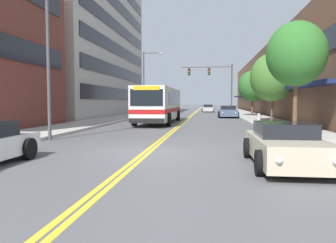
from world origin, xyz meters
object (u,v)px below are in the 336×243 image
(street_tree_right_far, at_px, (252,86))
(fire_hydrant, at_px, (259,118))
(car_dark_grey_parked_left_near, at_px, (160,111))
(car_slate_blue_parked_right_mid, at_px, (228,112))
(street_tree_right_near, at_px, (296,54))
(car_silver_moving_lead, at_px, (208,108))
(street_lamp_left_near, at_px, (54,40))
(city_bus, at_px, (160,103))
(street_lamp_left_far, at_px, (147,78))
(street_tree_right_mid, at_px, (272,77))
(car_champagne_parked_right_foreground, at_px, (285,146))
(traffic_signal_mast, at_px, (215,79))

(street_tree_right_far, distance_m, fire_hydrant, 15.49)
(car_dark_grey_parked_left_near, distance_m, car_slate_blue_parked_right_mid, 10.76)
(car_slate_blue_parked_right_mid, bearing_deg, street_tree_right_near, -83.74)
(car_silver_moving_lead, distance_m, fire_hydrant, 31.71)
(street_lamp_left_near, height_order, street_tree_right_far, street_lamp_left_near)
(car_silver_moving_lead, bearing_deg, fire_hydrant, -83.02)
(city_bus, relative_size, street_lamp_left_far, 1.59)
(car_slate_blue_parked_right_mid, distance_m, street_tree_right_near, 20.71)
(street_lamp_left_near, bearing_deg, car_slate_blue_parked_right_mid, 67.91)
(street_lamp_left_far, height_order, fire_hydrant, street_lamp_left_far)
(street_tree_right_near, bearing_deg, street_tree_right_far, 88.03)
(street_lamp_left_near, xyz_separation_m, street_lamp_left_far, (0.01, 22.77, -0.20))
(car_dark_grey_parked_left_near, distance_m, street_tree_right_mid, 19.97)
(car_champagne_parked_right_foreground, distance_m, car_slate_blue_parked_right_mid, 28.18)
(traffic_signal_mast, xyz_separation_m, street_lamp_left_near, (-7.91, -29.46, -0.11))
(city_bus, bearing_deg, street_tree_right_mid, 2.04)
(traffic_signal_mast, height_order, fire_hydrant, traffic_signal_mast)
(street_tree_right_far, bearing_deg, traffic_signal_mast, 139.28)
(traffic_signal_mast, bearing_deg, street_lamp_left_far, -139.73)
(car_champagne_parked_right_foreground, xyz_separation_m, traffic_signal_mast, (-1.42, 34.59, 4.24))
(street_lamp_left_far, xyz_separation_m, street_tree_right_near, (11.56, -19.99, -0.30))
(car_dark_grey_parked_left_near, height_order, street_tree_right_mid, street_tree_right_mid)
(car_champagne_parked_right_foreground, height_order, street_lamp_left_far, street_lamp_left_far)
(city_bus, relative_size, street_tree_right_far, 2.24)
(car_champagne_parked_right_foreground, distance_m, street_lamp_left_near, 11.43)
(car_slate_blue_parked_right_mid, height_order, street_tree_right_far, street_tree_right_far)
(car_slate_blue_parked_right_mid, relative_size, street_tree_right_mid, 0.79)
(car_champagne_parked_right_foreground, relative_size, traffic_signal_mast, 0.65)
(car_champagne_parked_right_foreground, bearing_deg, street_tree_right_far, 84.37)
(street_lamp_left_far, height_order, street_tree_right_mid, street_lamp_left_far)
(car_dark_grey_parked_left_near, height_order, street_tree_right_far, street_tree_right_far)
(car_silver_moving_lead, distance_m, street_lamp_left_near, 42.78)
(street_tree_right_near, bearing_deg, car_dark_grey_parked_left_near, 112.56)
(city_bus, distance_m, street_tree_right_near, 13.73)
(car_slate_blue_parked_right_mid, bearing_deg, car_champagne_parked_right_foreground, -90.04)
(street_tree_right_mid, bearing_deg, car_dark_grey_parked_left_near, 126.91)
(city_bus, distance_m, street_lamp_left_far, 10.45)
(car_champagne_parked_right_foreground, distance_m, fire_hydrant, 15.73)
(street_tree_right_far, xyz_separation_m, fire_hydrant, (-1.45, -15.11, -3.09))
(car_silver_moving_lead, relative_size, street_lamp_left_far, 0.60)
(street_lamp_left_near, bearing_deg, fire_hydrant, 43.93)
(street_tree_right_near, relative_size, street_tree_right_mid, 1.01)
(street_tree_right_near, height_order, fire_hydrant, street_tree_right_near)
(street_lamp_left_far, bearing_deg, street_tree_right_far, 13.04)
(car_silver_moving_lead, xyz_separation_m, fire_hydrant, (3.85, -31.48, -0.05))
(fire_hydrant, bearing_deg, city_bus, 161.46)
(traffic_signal_mast, distance_m, street_tree_right_mid, 16.60)
(street_lamp_left_far, xyz_separation_m, fire_hydrant, (10.90, -12.25, -3.97))
(street_lamp_left_near, xyz_separation_m, street_tree_right_mid, (12.41, 13.51, -0.89))
(traffic_signal_mast, bearing_deg, car_slate_blue_parked_right_mid, -77.33)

